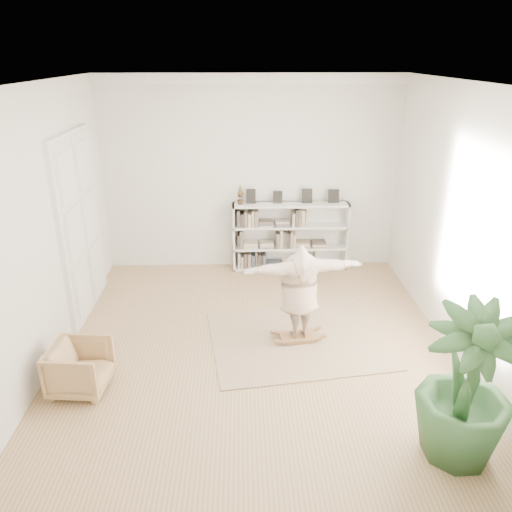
{
  "coord_description": "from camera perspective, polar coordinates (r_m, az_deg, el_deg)",
  "views": [
    {
      "loc": [
        -0.18,
        -6.16,
        3.93
      ],
      "look_at": [
        0.02,
        0.4,
        1.24
      ],
      "focal_mm": 35.0,
      "sensor_mm": 36.0,
      "label": 1
    }
  ],
  "objects": [
    {
      "name": "floor",
      "position": [
        7.32,
        -0.06,
        -10.22
      ],
      "size": [
        6.0,
        6.0,
        0.0
      ],
      "primitive_type": "plane",
      "color": "#926E4B",
      "rests_on": "ground"
    },
    {
      "name": "armchair",
      "position": [
        6.68,
        -19.48,
        -11.95
      ],
      "size": [
        0.75,
        0.73,
        0.63
      ],
      "primitive_type": "imported",
      "rotation": [
        0.0,
        0.0,
        1.48
      ],
      "color": "tan",
      "rests_on": "floor"
    },
    {
      "name": "room_shell",
      "position": [
        9.12,
        -0.64,
        19.65
      ],
      "size": [
        6.0,
        6.0,
        6.0
      ],
      "color": "silver",
      "rests_on": "floor"
    },
    {
      "name": "houseplant",
      "position": [
        5.53,
        22.94,
        -13.51
      ],
      "size": [
        1.16,
        1.16,
        1.71
      ],
      "primitive_type": "imported",
      "rotation": [
        0.0,
        0.0,
        -0.24
      ],
      "color": "#2C542A",
      "rests_on": "floor"
    },
    {
      "name": "rug",
      "position": [
        7.46,
        4.8,
        -9.52
      ],
      "size": [
        2.76,
        2.34,
        0.02
      ],
      "primitive_type": "cube",
      "rotation": [
        0.0,
        0.0,
        0.15
      ],
      "color": "tan",
      "rests_on": "floor"
    },
    {
      "name": "bookshelf",
      "position": [
        9.61,
        3.89,
        2.19
      ],
      "size": [
        2.2,
        0.35,
        1.64
      ],
      "color": "silver",
      "rests_on": "floor"
    },
    {
      "name": "person",
      "position": [
        7.06,
        5.02,
        -3.78
      ],
      "size": [
        1.79,
        0.72,
        1.42
      ],
      "primitive_type": "imported",
      "rotation": [
        0.0,
        0.0,
        3.29
      ],
      "color": "#C4A893",
      "rests_on": "rocker_board"
    },
    {
      "name": "doors",
      "position": [
        8.28,
        -19.42,
        3.19
      ],
      "size": [
        0.09,
        1.78,
        2.92
      ],
      "color": "white",
      "rests_on": "floor"
    },
    {
      "name": "rocker_board",
      "position": [
        7.43,
        4.82,
        -9.12
      ],
      "size": [
        0.57,
        0.39,
        0.11
      ],
      "rotation": [
        0.0,
        0.0,
        0.15
      ],
      "color": "brown",
      "rests_on": "rug"
    }
  ]
}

